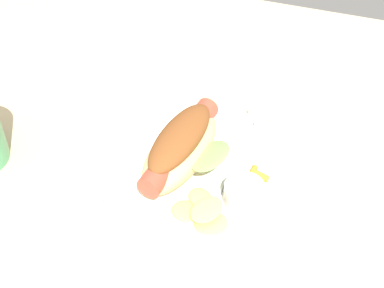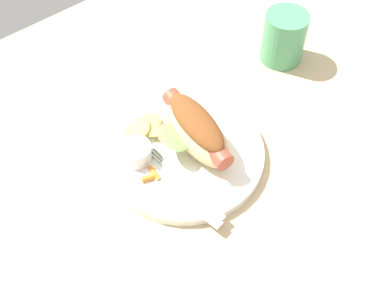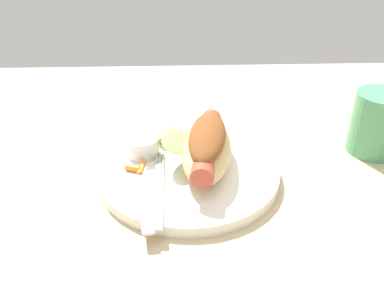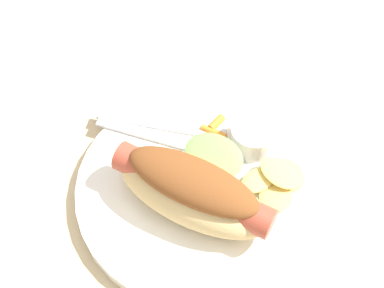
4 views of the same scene
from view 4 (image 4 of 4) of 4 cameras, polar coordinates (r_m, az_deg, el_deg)
ground_plane at (r=58.27cm, az=0.88°, el=-5.47°), size 120.00×90.00×1.80cm
plate at (r=56.79cm, az=0.88°, el=-4.64°), size 25.14×25.14×1.60cm
hot_dog at (r=52.25cm, az=-0.31°, el=-4.51°), size 11.19×16.34×6.20cm
sauce_ramekin at (r=58.03cm, az=6.27°, el=0.79°), size 4.80×4.80×2.78cm
fork at (r=58.95cm, az=-2.66°, el=0.45°), size 1.37×16.31×0.40cm
knife at (r=60.24cm, az=-3.19°, el=2.07°), size 3.14×14.25×0.36cm
chips_pile at (r=55.98cm, az=8.65°, el=-3.71°), size 7.52×7.16×1.95cm
carrot_garnish at (r=59.62cm, az=2.36°, el=1.70°), size 2.85×2.89×0.88cm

